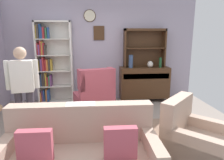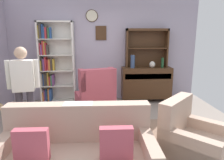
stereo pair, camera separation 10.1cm
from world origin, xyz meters
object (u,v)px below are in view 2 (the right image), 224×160
(coffee_table, at_px, (101,123))
(book_stack, at_px, (101,120))
(sideboard_hutch, at_px, (147,43))
(vase_round, at_px, (152,64))
(armchair_floral, at_px, (192,143))
(bottle_wine, at_px, (162,63))
(vase_tall, at_px, (133,62))
(couch_floral, at_px, (77,158))
(person_reading, at_px, (24,86))
(sideboard, at_px, (146,82))
(wingback_chair, at_px, (96,97))
(bookshelf, at_px, (54,63))

(coffee_table, height_order, book_stack, book_stack)
(sideboard_hutch, bearing_deg, vase_round, -53.52)
(armchair_floral, bearing_deg, bottle_wine, 82.11)
(sideboard_hutch, relative_size, vase_tall, 3.31)
(armchair_floral, bearing_deg, couch_floral, -168.60)
(bottle_wine, xyz_separation_m, coffee_table, (-1.62, -2.09, -0.70))
(person_reading, bearing_deg, vase_tall, 39.26)
(couch_floral, relative_size, person_reading, 1.16)
(armchair_floral, relative_size, person_reading, 0.69)
(person_reading, xyz_separation_m, coffee_table, (1.30, -0.35, -0.55))
(sideboard_hutch, bearing_deg, sideboard, -90.00)
(bottle_wine, xyz_separation_m, person_reading, (-2.92, -1.74, -0.14))
(vase_tall, relative_size, person_reading, 0.21)
(person_reading, distance_m, book_stack, 1.44)
(wingback_chair, bearing_deg, bottle_wine, 22.52)
(vase_tall, height_order, book_stack, vase_tall)
(person_reading, bearing_deg, vase_round, 33.52)
(couch_floral, height_order, armchair_floral, couch_floral)
(vase_tall, bearing_deg, wingback_chair, -142.62)
(vase_tall, bearing_deg, bottle_wine, -0.66)
(armchair_floral, bearing_deg, sideboard, 90.43)
(person_reading, bearing_deg, sideboard, 35.86)
(vase_round, bearing_deg, book_stack, -121.87)
(sideboard_hutch, height_order, armchair_floral, sideboard_hutch)
(sideboard, bearing_deg, vase_round, -27.17)
(wingback_chair, bearing_deg, sideboard, 31.03)
(couch_floral, bearing_deg, wingback_chair, 85.60)
(person_reading, relative_size, coffee_table, 1.95)
(coffee_table, bearing_deg, sideboard_hutch, 61.71)
(person_reading, bearing_deg, book_stack, -18.11)
(armchair_floral, bearing_deg, vase_tall, 98.72)
(sideboard, distance_m, coffee_table, 2.51)
(vase_tall, xyz_separation_m, person_reading, (-2.14, -1.75, -0.18))
(armchair_floral, xyz_separation_m, book_stack, (-1.25, 0.51, 0.15))
(coffee_table, bearing_deg, sideboard, 60.53)
(bookshelf, bearing_deg, sideboard_hutch, 0.62)
(sideboard_hutch, height_order, book_stack, sideboard_hutch)
(bookshelf, height_order, book_stack, bookshelf)
(vase_round, relative_size, couch_floral, 0.09)
(sideboard_hutch, height_order, couch_floral, sideboard_hutch)
(wingback_chair, relative_size, book_stack, 5.11)
(sideboard_hutch, relative_size, person_reading, 0.71)
(sideboard_hutch, distance_m, book_stack, 2.89)
(sideboard_hutch, xyz_separation_m, book_stack, (-1.23, -2.36, -1.12))
(bookshelf, relative_size, sideboard, 1.62)
(bookshelf, distance_m, person_reading, 1.92)
(sideboard_hutch, xyz_separation_m, wingback_chair, (-1.34, -0.92, -1.18))
(bookshelf, xyz_separation_m, bottle_wine, (2.83, -0.17, -0.00))
(wingback_chair, xyz_separation_m, person_reading, (-1.19, -1.02, 0.52))
(bookshelf, xyz_separation_m, coffee_table, (1.21, -2.26, -0.70))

